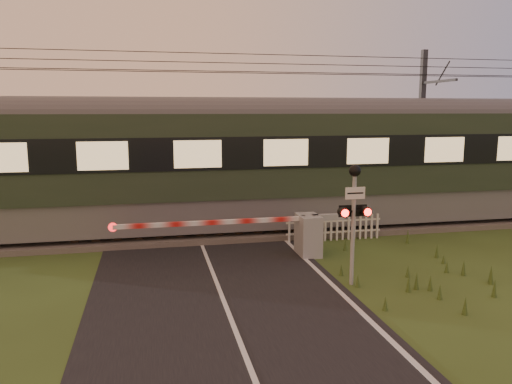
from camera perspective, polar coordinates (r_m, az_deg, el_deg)
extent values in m
plane|color=#32441A|center=(11.38, -3.64, -12.56)|extent=(160.00, 160.00, 0.00)
cube|color=black|center=(11.37, -3.64, -12.52)|extent=(6.00, 140.00, 0.02)
cube|color=#47423D|center=(17.52, -6.76, -4.52)|extent=(140.00, 3.40, 0.24)
cube|color=slate|center=(16.78, -6.54, -4.44)|extent=(140.00, 0.08, 0.14)
cube|color=slate|center=(18.17, -6.98, -3.37)|extent=(140.00, 0.08, 0.14)
cube|color=#2D2116|center=(17.49, -6.77, -4.11)|extent=(0.24, 2.20, 0.06)
cylinder|color=black|center=(16.76, -7.03, 13.59)|extent=(120.00, 0.02, 0.02)
cylinder|color=black|center=(17.36, -7.21, 13.44)|extent=(120.00, 0.02, 0.02)
cylinder|color=black|center=(17.12, -7.16, 15.51)|extent=(120.00, 0.02, 0.02)
cylinder|color=black|center=(17.09, -7.14, 14.51)|extent=(120.00, 0.02, 0.02)
cube|color=slate|center=(17.79, 2.00, -1.57)|extent=(21.85, 2.89, 1.08)
cube|color=#243422|center=(17.53, 2.04, 4.53)|extent=(22.76, 3.14, 2.71)
cylinder|color=#4C4C4F|center=(17.47, 2.06, 8.96)|extent=(22.76, 1.10, 1.10)
cube|color=#FFD893|center=(15.96, 3.45, 4.53)|extent=(19.58, 0.04, 0.85)
cube|color=gray|center=(14.81, 6.00, -4.92)|extent=(0.60, 0.93, 1.21)
cylinder|color=gray|center=(14.76, 5.39, -4.96)|extent=(0.13, 0.13, 1.21)
cube|color=gray|center=(14.89, 8.24, -2.86)|extent=(0.99, 0.18, 0.18)
cube|color=red|center=(14.09, -5.09, -3.50)|extent=(5.37, 0.12, 0.12)
cylinder|color=red|center=(14.04, -16.06, -3.88)|extent=(0.24, 0.04, 0.24)
cylinder|color=gray|center=(12.32, 11.02, -4.41)|extent=(0.10, 0.10, 2.70)
cube|color=white|center=(12.08, 11.27, -0.13)|extent=(0.49, 0.03, 0.29)
sphere|color=black|center=(12.06, 11.24, 2.40)|extent=(0.29, 0.29, 0.29)
cube|color=black|center=(12.22, 11.09, -2.16)|extent=(0.67, 0.05, 0.05)
cylinder|color=#FF140C|center=(11.95, 10.16, -2.39)|extent=(0.18, 0.02, 0.18)
cylinder|color=#FF140C|center=(12.17, 12.67, -2.26)|extent=(0.18, 0.02, 0.18)
cube|color=black|center=(12.26, 11.00, -2.11)|extent=(0.72, 0.02, 0.29)
cube|color=silver|center=(16.64, 8.87, -4.54)|extent=(3.26, 0.04, 0.06)
cube|color=silver|center=(16.56, 8.90, -3.30)|extent=(3.26, 0.04, 0.06)
cube|color=#2D2D30|center=(22.28, 18.27, 6.58)|extent=(0.21, 0.21, 6.69)
cube|color=#2D2D30|center=(21.30, 20.13, 11.79)|extent=(0.10, 2.40, 0.10)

